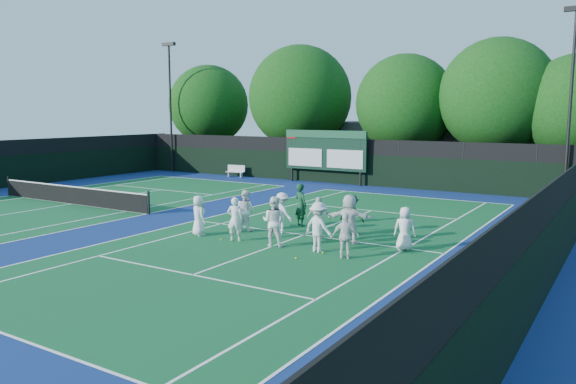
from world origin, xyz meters
The scene contains 32 objects.
ground centered at (0.00, 0.00, 0.00)m, with size 120.00×120.00×0.00m, color #18330D.
court_apron centered at (-6.00, 1.00, 0.00)m, with size 34.00×32.00×0.01m, color navy.
near_court centered at (0.00, 1.00, 0.01)m, with size 11.05×23.85×0.01m.
left_court centered at (-14.00, 1.00, 0.01)m, with size 11.05×23.85×0.01m.
back_fence centered at (-6.00, 16.00, 1.36)m, with size 34.00×0.08×3.00m.
divider_fence_right centered at (9.00, 1.00, 1.36)m, with size 0.08×32.00×3.00m.
scoreboard centered at (-7.01, 15.59, 2.19)m, with size 6.00×0.21×3.55m.
clubhouse centered at (-2.00, 24.00, 2.00)m, with size 18.00×6.00×4.00m, color slate.
light_pole_left centered at (-21.00, 15.70, 6.30)m, with size 1.20×0.30×10.12m.
light_pole_right centered at (7.50, 15.70, 6.30)m, with size 1.20×0.30×10.12m.
tennis_net centered at (-14.00, 1.00, 0.49)m, with size 11.30×0.10×1.10m.
bench centered at (-14.33, 15.36, 0.48)m, with size 1.44×0.60×0.89m.
tree_a centered at (-20.12, 19.58, 5.17)m, with size 6.65×6.65×8.67m.
tree_b centered at (-11.17, 19.58, 5.66)m, with size 7.79×7.79×9.75m.
tree_c centered at (-2.83, 19.58, 5.14)m, with size 6.68×6.68×8.65m.
tree_d centered at (3.16, 19.58, 5.54)m, with size 7.18×7.18×9.32m.
tennis_ball_0 centered at (-2.16, -1.42, 0.03)m, with size 0.07×0.07×0.07m, color #BEE31A.
tennis_ball_2 centered at (1.60, -2.23, 0.03)m, with size 0.07×0.07×0.07m, color #BEE31A.
tennis_ball_3 centered at (-2.44, 2.81, 0.03)m, with size 0.07×0.07×0.07m, color #BEE31A.
tennis_ball_5 centered at (2.01, -1.18, 0.03)m, with size 0.07×0.07×0.07m, color #BEE31A.
player_front_0 centered at (-3.42, -1.21, 0.78)m, with size 0.76×0.50×1.56m, color white.
player_front_1 centered at (-1.64, -1.23, 0.82)m, with size 0.60×0.39×1.65m, color white.
player_front_2 centered at (0.01, -1.12, 0.90)m, with size 0.87×0.68×1.79m, color white.
player_front_3 centered at (1.75, -1.02, 0.86)m, with size 1.12×0.64×1.73m, color silver.
player_front_4 centered at (2.92, -1.32, 0.75)m, with size 0.87×0.36×1.49m, color white.
player_back_0 centered at (-2.42, 0.47, 0.83)m, with size 0.80×0.63×1.65m, color white.
player_back_1 centered at (-0.93, 0.87, 0.80)m, with size 1.04×0.60×1.61m, color white.
player_back_2 centered at (0.76, 0.79, 0.79)m, with size 0.93×0.39×1.59m, color white.
player_back_3 centered at (2.08, 0.68, 0.91)m, with size 1.68×0.54×1.81m, color white.
player_back_4 centered at (4.14, 0.77, 0.76)m, with size 0.74×0.48×1.52m, color white.
coach_left centered at (-1.02, 2.44, 0.90)m, with size 0.66×0.43×1.80m, color #103C24.
coach_right centered at (1.46, 2.15, 0.78)m, with size 1.00×0.58×1.55m, color #0F371B.
Camera 1 is at (10.80, -17.34, 4.71)m, focal length 35.00 mm.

